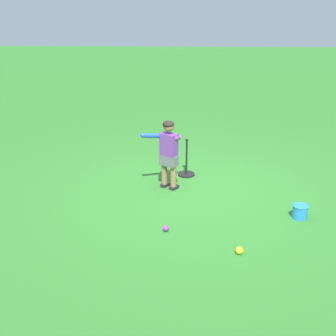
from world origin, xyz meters
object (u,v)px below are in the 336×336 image
(child_batter, at_px, (168,148))
(batting_tee, at_px, (186,169))
(play_ball_far_right, at_px, (166,228))
(play_ball_by_bucket, at_px, (239,250))
(toy_bucket, at_px, (300,211))

(child_batter, xyz_separation_m, batting_tee, (-0.28, -0.53, -0.55))
(play_ball_far_right, height_order, batting_tee, batting_tee)
(play_ball_by_bucket, bearing_deg, toy_bucket, -134.40)
(child_batter, bearing_deg, play_ball_far_right, 91.01)
(child_batter, xyz_separation_m, toy_bucket, (-1.80, 0.92, -0.55))
(batting_tee, xyz_separation_m, toy_bucket, (-1.52, 1.45, -0.01))
(play_ball_far_right, xyz_separation_m, play_ball_by_bucket, (-0.87, 0.49, 0.01))
(batting_tee, relative_size, toy_bucket, 2.87)
(play_ball_far_right, bearing_deg, play_ball_by_bucket, 150.48)
(play_ball_by_bucket, xyz_separation_m, toy_bucket, (-0.91, -0.92, 0.05))
(batting_tee, bearing_deg, child_batter, 62.44)
(play_ball_far_right, bearing_deg, toy_bucket, -166.39)
(play_ball_far_right, relative_size, toy_bucket, 0.37)
(child_batter, height_order, toy_bucket, child_batter)
(child_batter, xyz_separation_m, play_ball_far_right, (-0.02, 1.35, -0.61))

